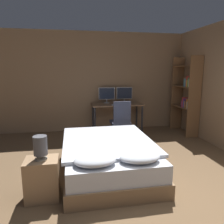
% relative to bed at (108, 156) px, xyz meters
% --- Properties ---
extents(ground_plane, '(20.00, 20.00, 0.00)m').
position_rel_bed_xyz_m(ground_plane, '(0.63, -1.32, -0.27)').
color(ground_plane, brown).
extents(wall_back, '(12.00, 0.06, 2.70)m').
position_rel_bed_xyz_m(wall_back, '(0.63, 2.70, 1.08)').
color(wall_back, '#8E7051').
rests_on(wall_back, ground_plane).
extents(bed, '(1.46, 2.02, 0.61)m').
position_rel_bed_xyz_m(bed, '(0.00, 0.00, 0.00)').
color(bed, '#846647').
rests_on(bed, ground_plane).
extents(nightstand, '(0.43, 0.36, 0.55)m').
position_rel_bed_xyz_m(nightstand, '(-0.99, -0.60, 0.01)').
color(nightstand, '#997551').
rests_on(nightstand, ground_plane).
extents(bedside_lamp, '(0.18, 0.18, 0.31)m').
position_rel_bed_xyz_m(bedside_lamp, '(-0.99, -0.60, 0.46)').
color(bedside_lamp, gray).
rests_on(bedside_lamp, nightstand).
extents(desk, '(1.37, 0.61, 0.78)m').
position_rel_bed_xyz_m(desk, '(0.64, 2.33, 0.41)').
color(desk, '#846042').
rests_on(desk, ground_plane).
extents(monitor_left, '(0.45, 0.16, 0.43)m').
position_rel_bed_xyz_m(monitor_left, '(0.38, 2.53, 0.76)').
color(monitor_left, '#B7B7BC').
rests_on(monitor_left, desk).
extents(monitor_right, '(0.45, 0.16, 0.43)m').
position_rel_bed_xyz_m(monitor_right, '(0.89, 2.53, 0.76)').
color(monitor_right, '#B7B7BC').
rests_on(monitor_right, desk).
extents(keyboard, '(0.36, 0.13, 0.02)m').
position_rel_bed_xyz_m(keyboard, '(0.64, 2.13, 0.52)').
color(keyboard, '#B7B7BC').
rests_on(keyboard, desk).
extents(computer_mouse, '(0.07, 0.05, 0.04)m').
position_rel_bed_xyz_m(computer_mouse, '(0.90, 2.13, 0.53)').
color(computer_mouse, '#B7B7BC').
rests_on(computer_mouse, desk).
extents(office_chair, '(0.52, 0.52, 0.98)m').
position_rel_bed_xyz_m(office_chair, '(0.56, 1.55, 0.12)').
color(office_chair, black).
rests_on(office_chair, ground_plane).
extents(bookshelf, '(0.34, 0.92, 2.03)m').
position_rel_bed_xyz_m(bookshelf, '(2.39, 1.82, 0.83)').
color(bookshelf, brown).
rests_on(bookshelf, ground_plane).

